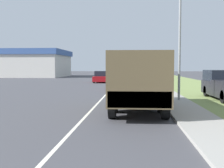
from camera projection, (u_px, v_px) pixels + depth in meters
The scene contains 11 objects.
ground_plane at pixel (118, 81), 40.97m from camera, with size 180.00×180.00×0.00m, color #424247.
lane_centre_stripe at pixel (118, 81), 40.97m from camera, with size 0.12×120.00×0.00m.
sidewalk_right at pixel (149, 81), 40.65m from camera, with size 1.80×120.00×0.12m.
grass_strip_right at pixel (180, 81), 40.35m from camera, with size 7.00×120.00×0.02m.
military_truck at pixel (137, 78), 13.48m from camera, with size 2.42×7.15×2.69m.
car_nearest_ahead at pixel (131, 81), 25.95m from camera, with size 1.84×4.54×1.74m.
car_second_ahead at pixel (101, 77), 37.49m from camera, with size 1.85×4.24×1.53m.
car_third_ahead at pixel (130, 75), 48.54m from camera, with size 1.85×4.55×1.52m.
car_fourth_ahead at pixel (116, 73), 61.30m from camera, with size 1.85×4.78×1.58m.
lamp_post at pixel (176, 33), 16.48m from camera, with size 1.69×0.24×6.63m.
building_distant at pixel (26, 63), 59.32m from camera, with size 16.99×14.42×5.55m.
Camera 1 is at (1.94, -0.88, 2.10)m, focal length 45.00 mm.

